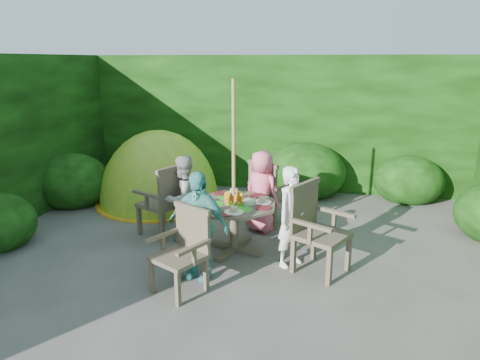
% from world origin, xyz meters
% --- Properties ---
extents(ground, '(60.00, 60.00, 0.00)m').
position_xyz_m(ground, '(0.00, 0.00, 0.00)').
color(ground, '#4C4944').
rests_on(ground, ground).
extents(hedge_enclosure, '(9.00, 9.00, 2.50)m').
position_xyz_m(hedge_enclosure, '(0.00, 1.33, 1.25)').
color(hedge_enclosure, black).
rests_on(hedge_enclosure, ground).
extents(patio_table, '(1.42, 1.42, 0.79)m').
position_xyz_m(patio_table, '(-0.18, 0.67, 0.55)').
color(patio_table, '#41382B').
rests_on(patio_table, ground).
extents(parasol_pole, '(0.06, 0.06, 2.20)m').
position_xyz_m(parasol_pole, '(-0.19, 0.67, 1.10)').
color(parasol_pole, olive).
rests_on(parasol_pole, ground).
extents(garden_chair_right, '(0.76, 0.79, 1.01)m').
position_xyz_m(garden_chair_right, '(0.86, 0.35, 0.54)').
color(garden_chair_right, '#41382B').
rests_on(garden_chair_right, ground).
extents(garden_chair_left, '(0.73, 0.76, 0.99)m').
position_xyz_m(garden_chair_left, '(-1.23, 0.99, 0.53)').
color(garden_chair_left, '#41382B').
rests_on(garden_chair_left, ground).
extents(garden_chair_back, '(0.75, 0.72, 0.95)m').
position_xyz_m(garden_chair_back, '(0.13, 1.72, 0.51)').
color(garden_chair_back, '#41382B').
rests_on(garden_chair_back, ground).
extents(garden_chair_front, '(0.69, 0.66, 0.88)m').
position_xyz_m(garden_chair_front, '(-0.51, -0.39, 0.47)').
color(garden_chair_front, '#41382B').
rests_on(garden_chair_front, ground).
extents(child_right, '(0.50, 0.53, 1.23)m').
position_xyz_m(child_right, '(0.57, 0.42, 0.61)').
color(child_right, white).
rests_on(child_right, ground).
extents(child_left, '(0.68, 0.72, 1.18)m').
position_xyz_m(child_left, '(-0.95, 0.91, 0.59)').
color(child_left, '#9E9F99').
rests_on(child_left, ground).
extents(child_back, '(0.69, 0.62, 1.19)m').
position_xyz_m(child_back, '(0.06, 1.43, 0.59)').
color(child_back, '#F26486').
rests_on(child_back, ground).
extents(child_front, '(0.79, 0.46, 1.26)m').
position_xyz_m(child_front, '(-0.43, -0.10, 0.63)').
color(child_front, teal).
rests_on(child_front, ground).
extents(dome_tent, '(2.24, 2.24, 2.52)m').
position_xyz_m(dome_tent, '(-1.90, 2.39, 0.00)').
color(dome_tent, '#6EB322').
rests_on(dome_tent, ground).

